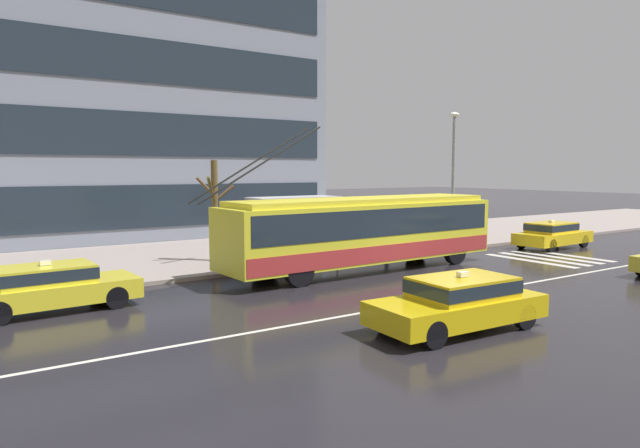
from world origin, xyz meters
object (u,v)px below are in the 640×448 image
Objects in this scene: taxi_queued_behind_bus at (51,286)px; pedestrian_at_shelter at (388,217)px; trolleybus at (364,230)px; street_lamp at (453,167)px; pedestrian_approaching_curb at (308,220)px; taxi_ahead_of_bus at (552,234)px; bus_shelter at (292,213)px; taxi_oncoming_near at (459,301)px; street_tree_bare at (215,208)px.

pedestrian_at_shelter is (14.75, 3.36, 0.95)m from taxi_queued_behind_bus.
street_lamp is at bearing 18.87° from trolleybus.
taxi_queued_behind_bus is 2.24× the size of pedestrian_approaching_curb.
pedestrian_at_shelter is at bearing 155.98° from taxi_ahead_of_bus.
street_lamp reaches higher than trolleybus.
trolleybus is 3.40× the size of bus_shelter.
taxi_ahead_of_bus is (22.40, -0.05, 0.00)m from taxi_queued_behind_bus.
pedestrian_approaching_curb is (0.85, 0.08, -0.33)m from bus_shelter.
street_lamp is at bearing -4.02° from bus_shelter.
taxi_queued_behind_bus is at bearing -160.30° from bus_shelter.
taxi_queued_behind_bus is at bearing 179.87° from taxi_ahead_of_bus.
street_lamp is (7.53, 2.57, 2.45)m from trolleybus.
taxi_ahead_of_bus is at bearing -16.69° from pedestrian_approaching_curb.
taxi_oncoming_near is 12.75m from pedestrian_at_shelter.
taxi_ahead_of_bus is 13.31m from bus_shelter.
taxi_oncoming_near is at bearing -42.96° from taxi_queued_behind_bus.
taxi_oncoming_near is 11.21m from pedestrian_approaching_curb.
taxi_oncoming_near is (-3.06, -7.58, -0.83)m from trolleybus.
taxi_ahead_of_bus is at bearing -0.13° from taxi_queued_behind_bus.
taxi_queued_behind_bus is at bearing -171.29° from street_lamp.
street_lamp reaches higher than taxi_oncoming_near.
trolleybus is 3.49m from bus_shelter.
street_tree_bare is (6.75, 4.68, 1.60)m from taxi_queued_behind_bus.
taxi_oncoming_near is 12.17m from street_tree_bare.
street_tree_bare is at bearing 34.75° from taxi_queued_behind_bus.
taxi_oncoming_near is 0.69× the size of street_lamp.
pedestrian_at_shelter is at bearing -9.38° from street_tree_bare.
trolleybus is 6.42× the size of pedestrian_approaching_curb.
pedestrian_at_shelter is (5.12, -0.09, -0.39)m from bus_shelter.
pedestrian_at_shelter is (6.88, 10.69, 0.95)m from taxi_oncoming_near.
taxi_ahead_of_bus is 2.23× the size of pedestrian_approaching_curb.
taxi_ahead_of_bus is at bearing -36.11° from street_lamp.
pedestrian_approaching_curb is at bearing 175.00° from street_lamp.
bus_shelter is at bearing 164.68° from taxi_ahead_of_bus.
taxi_oncoming_near and taxi_queued_behind_bus have the same top height.
pedestrian_at_shelter reaches higher than taxi_ahead_of_bus.
pedestrian_at_shelter is at bearing -2.24° from pedestrian_approaching_curb.
trolleybus is at bearing 178.47° from taxi_ahead_of_bus.
street_tree_bare reaches higher than taxi_ahead_of_bus.
street_tree_bare is at bearing 171.01° from street_lamp.
street_lamp is at bearing -5.00° from pedestrian_approaching_curb.
taxi_oncoming_near is at bearing -153.41° from taxi_ahead_of_bus.
taxi_oncoming_near is 10.75m from taxi_queued_behind_bus.
taxi_queued_behind_bus is (-10.93, -0.25, -0.83)m from trolleybus.
street_lamp reaches higher than pedestrian_at_shelter.
bus_shelter is at bearing -23.17° from street_tree_bare.
bus_shelter is (-1.30, 3.19, 0.51)m from trolleybus.
trolleybus is 2.87× the size of taxi_queued_behind_bus.
bus_shelter reaches higher than pedestrian_at_shelter.
taxi_queued_behind_bus is at bearing -161.39° from pedestrian_approaching_curb.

